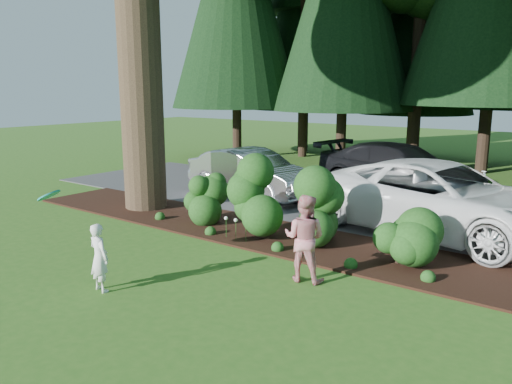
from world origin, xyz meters
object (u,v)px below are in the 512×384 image
car_dark_suv (400,169)px  adult (304,238)px  frisbee (49,195)px  car_white_suv (440,199)px  car_silver_wagon (251,173)px  child (99,257)px

car_dark_suv → adult: 8.66m
car_dark_suv → adult: (1.41, -8.55, -0.06)m
frisbee → car_white_suv: bearing=54.6°
car_dark_suv → frisbee: bearing=174.7°
car_silver_wagon → car_dark_suv: (3.89, 3.18, 0.08)m
adult → car_dark_suv: bearing=-92.7°
frisbee → child: bearing=3.8°
car_silver_wagon → adult: adult is taller
car_white_suv → adult: size_ratio=3.91×
adult → car_white_suv: bearing=-116.3°
child → adult: bearing=-129.4°
car_silver_wagon → child: car_silver_wagon is taller
car_dark_suv → frisbee: size_ratio=13.43×
car_silver_wagon → car_white_suv: (6.43, -0.87, 0.12)m
car_white_suv → adult: bearing=177.5°
frisbee → car_silver_wagon: bearing=99.4°
car_white_suv → car_dark_suv: bearing=43.7°
adult → frisbee: 4.86m
car_dark_suv → child: (-1.25, -11.15, -0.27)m
car_dark_suv → adult: size_ratio=3.57×
car_dark_suv → car_silver_wagon: bearing=136.8°
car_silver_wagon → car_white_suv: car_white_suv is taller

